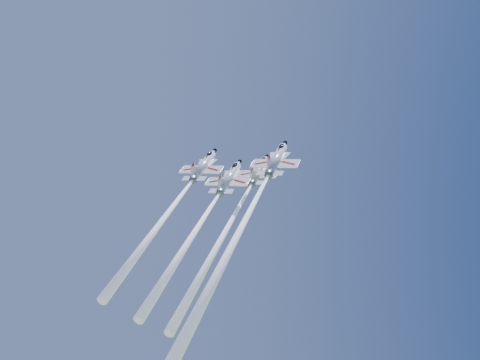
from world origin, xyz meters
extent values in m
cylinder|color=white|center=(5.35, 4.49, 105.37)|extent=(5.22, 8.32, 9.83)
cone|color=white|center=(8.20, 8.73, 109.45)|extent=(2.81, 3.18, 2.80)
cone|color=black|center=(8.87, 9.72, 110.40)|extent=(1.42, 1.60, 1.41)
cone|color=slate|center=(2.71, 0.58, 101.60)|extent=(2.54, 2.60, 2.01)
ellipsoid|color=black|center=(7.03, 6.87, 108.52)|extent=(2.28, 2.75, 2.42)
cube|color=black|center=(6.36, 5.84, 107.83)|extent=(0.66, 0.90, 0.86)
cube|color=white|center=(4.92, 3.90, 104.50)|extent=(9.32, 6.92, 2.97)
cube|color=white|center=(5.33, 6.55, 106.64)|extent=(2.34, 2.57, 2.00)
cube|color=white|center=(7.31, 5.39, 106.46)|extent=(2.34, 2.57, 2.00)
cube|color=white|center=(3.12, 1.20, 102.08)|extent=(5.07, 3.71, 1.54)
cube|color=white|center=(2.83, 0.51, 103.43)|extent=(1.81, 3.07, 3.54)
cube|color=#A9080A|center=(2.62, -0.02, 104.57)|extent=(0.76, 1.09, 1.10)
cube|color=black|center=(5.57, 4.97, 104.71)|extent=(4.49, 6.29, 5.88)
sphere|color=white|center=(2.61, 0.43, 101.46)|extent=(0.98, 1.08, 0.93)
cone|color=white|center=(-7.12, -14.00, 87.57)|extent=(14.13, 27.47, 36.09)
cylinder|color=white|center=(-7.42, 4.27, 105.88)|extent=(5.53, 8.81, 10.41)
cone|color=white|center=(-4.39, 8.76, 110.21)|extent=(2.98, 3.36, 2.97)
cone|color=black|center=(-3.69, 9.81, 111.21)|extent=(1.50, 1.69, 1.49)
cone|color=slate|center=(-10.21, 0.13, 101.89)|extent=(2.69, 2.75, 2.13)
ellipsoid|color=black|center=(-5.64, 6.79, 109.22)|extent=(2.42, 2.91, 2.57)
cube|color=black|center=(-6.34, 5.70, 108.49)|extent=(0.70, 0.95, 0.91)
cube|color=white|center=(-7.87, 3.65, 104.96)|extent=(9.88, 7.32, 3.14)
cube|color=white|center=(-7.43, 6.45, 107.22)|extent=(2.48, 2.72, 2.12)
cube|color=white|center=(-5.34, 5.22, 107.04)|extent=(2.48, 2.72, 2.12)
cube|color=white|center=(-9.78, 0.78, 102.40)|extent=(5.36, 3.93, 1.63)
cube|color=white|center=(-10.08, 0.06, 103.83)|extent=(1.92, 3.25, 3.75)
cube|color=#A9080A|center=(-10.31, -0.50, 105.04)|extent=(0.81, 1.15, 1.16)
cube|color=black|center=(-7.18, 4.78, 105.18)|extent=(4.76, 6.66, 6.22)
sphere|color=white|center=(-10.32, -0.03, 101.74)|extent=(1.04, 1.14, 0.98)
cone|color=white|center=(-18.53, -12.21, 90.01)|extent=(12.41, 23.65, 30.78)
cylinder|color=white|center=(7.13, -3.59, 106.30)|extent=(5.89, 9.38, 11.08)
cone|color=white|center=(10.35, 1.19, 110.90)|extent=(3.17, 3.58, 3.16)
cone|color=black|center=(11.10, 2.30, 111.97)|extent=(1.60, 1.80, 1.59)
cone|color=slate|center=(4.15, -8.00, 102.05)|extent=(2.86, 2.93, 2.27)
ellipsoid|color=black|center=(9.02, -0.91, 109.84)|extent=(2.57, 3.10, 2.73)
cube|color=black|center=(8.27, -2.06, 109.07)|extent=(0.74, 1.01, 0.97)
cube|color=white|center=(6.65, -4.25, 105.31)|extent=(10.52, 7.80, 3.35)
cube|color=white|center=(7.11, -1.27, 107.72)|extent=(2.64, 2.90, 2.26)
cube|color=white|center=(9.34, -2.58, 107.53)|extent=(2.64, 2.90, 2.26)
cube|color=white|center=(4.61, -7.30, 102.58)|extent=(5.71, 4.18, 1.74)
cube|color=white|center=(4.29, -8.08, 104.11)|extent=(2.05, 3.46, 3.99)
cube|color=#A9080A|center=(4.05, -8.67, 105.40)|extent=(0.86, 1.23, 1.24)
cube|color=black|center=(7.38, -3.05, 105.55)|extent=(5.06, 7.10, 6.63)
sphere|color=white|center=(4.04, -8.17, 101.89)|extent=(1.10, 1.22, 1.04)
cone|color=white|center=(-6.75, -24.19, 86.46)|extent=(15.73, 30.52, 40.08)
cylinder|color=white|center=(-2.97, -2.96, 102.04)|extent=(5.31, 8.46, 9.99)
cone|color=white|center=(-0.06, 1.36, 106.20)|extent=(2.86, 3.23, 2.85)
cone|color=black|center=(0.62, 2.36, 107.16)|extent=(1.44, 1.63, 1.43)
cone|color=slate|center=(-5.65, -6.93, 98.21)|extent=(2.58, 2.64, 2.05)
ellipsoid|color=black|center=(-1.26, -0.54, 105.24)|extent=(2.32, 2.79, 2.46)
cube|color=black|center=(-1.93, -1.58, 104.55)|extent=(0.67, 0.91, 0.87)
cube|color=white|center=(-3.39, -3.55, 101.16)|extent=(9.48, 7.03, 3.02)
cube|color=white|center=(-2.98, -0.86, 103.33)|extent=(2.38, 2.61, 2.04)
cube|color=white|center=(-0.97, -2.05, 103.15)|extent=(2.38, 2.61, 2.04)
cube|color=white|center=(-5.23, -6.30, 98.70)|extent=(5.15, 3.77, 1.57)
cube|color=white|center=(-5.52, -7.00, 100.07)|extent=(1.85, 3.12, 3.60)
cube|color=#A9080A|center=(-5.74, -7.54, 101.23)|extent=(0.77, 1.11, 1.12)
cube|color=black|center=(-2.74, -2.47, 101.37)|extent=(4.57, 6.40, 5.97)
sphere|color=white|center=(-5.75, -7.09, 98.07)|extent=(1.00, 1.10, 0.94)
cone|color=white|center=(-13.55, -18.67, 86.92)|extent=(11.82, 22.50, 29.27)
camera|label=1|loc=(-23.97, -110.18, 81.61)|focal=40.00mm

